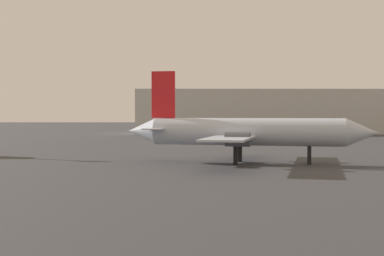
# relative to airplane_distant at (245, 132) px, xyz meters

# --- Properties ---
(airplane_distant) EXTENTS (27.53, 23.69, 10.31)m
(airplane_distant) POSITION_rel_airplane_distant_xyz_m (0.00, 0.00, 0.00)
(airplane_distant) COLOR #B2BCCC
(airplane_distant) RESTS_ON ground_plane
(terminal_building) EXTENTS (64.95, 18.14, 11.59)m
(terminal_building) POSITION_rel_airplane_distant_xyz_m (13.26, 86.91, 2.32)
(terminal_building) COLOR #B7B7B2
(terminal_building) RESTS_ON ground_plane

